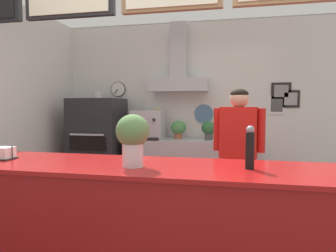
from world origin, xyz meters
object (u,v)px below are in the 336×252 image
Objects in this scene: potted_rosemary at (209,129)px; basil_vase at (133,138)px; potted_sage at (178,128)px; pepper_grinder at (250,148)px; pizza_oven at (98,149)px; shop_worker at (238,159)px; espresso_machine at (148,125)px; napkin_holder at (4,154)px; potted_oregano at (230,130)px.

basil_vase is (-0.31, -2.52, 0.13)m from potted_rosemary.
pepper_grinder is (0.94, -2.47, 0.07)m from potted_sage.
pizza_oven is 6.04× the size of potted_rosemary.
pepper_grinder is (2.16, -2.28, 0.39)m from pizza_oven.
pizza_oven reaches higher than potted_rosemary.
potted_sage is at bearing 174.33° from potted_rosemary.
potted_rosemary is at bearing 83.02° from basil_vase.
espresso_machine is (-1.32, 1.21, 0.27)m from shop_worker.
potted_sage is 2.65m from pepper_grinder.
shop_worker reaches higher than potted_rosemary.
napkin_holder is 1.10m from basil_vase.
potted_oregano is at bearing -76.74° from shop_worker.
basil_vase reaches higher than espresso_machine.
shop_worker is 10.33× the size of napkin_holder.
potted_rosemary is 0.94× the size of pepper_grinder.
pepper_grinder is at bearing 6.66° from basil_vase.
shop_worker is at bearing -84.73° from potted_oregano.
espresso_machine is at bearing -34.54° from shop_worker.
espresso_machine is at bearing -171.73° from potted_sage.
espresso_machine reaches higher than napkin_holder.
espresso_machine is at bearing 119.93° from pepper_grinder.
potted_sage reaches higher than potted_rosemary.
potted_sage is at bearing 9.15° from pizza_oven.
napkin_holder is at bearing -83.04° from pizza_oven.
potted_rosemary reaches higher than potted_oregano.
pizza_oven is at bearing 120.02° from basil_vase.
potted_sage is 0.46m from potted_rosemary.
potted_oregano is at bearing 76.24° from basil_vase.
basil_vase is at bearing -59.98° from pizza_oven.
potted_sage is (-0.87, 1.28, 0.22)m from shop_worker.
potted_rosemary is (-0.42, 1.23, 0.22)m from shop_worker.
espresso_machine is 3.25× the size of napkin_holder.
potted_sage reaches higher than potted_oregano.
espresso_machine is 1.21m from potted_oregano.
pizza_oven is 2.77m from basil_vase.
potted_oregano is at bearing 0.03° from espresso_machine.
potted_sage is 2.67m from napkin_holder.
potted_sage is at bearing 69.41° from napkin_holder.
shop_worker reaches higher than potted_sage.
napkin_holder is at bearing 176.39° from basil_vase.
basil_vase is (1.09, -0.07, 0.16)m from napkin_holder.
espresso_machine is 1.93× the size of potted_oregano.
potted_rosemary is 1.74× the size of napkin_holder.
potted_sage is (1.22, 0.20, 0.32)m from pizza_oven.
potted_oregano is at bearing 55.04° from napkin_holder.
potted_rosemary is (0.91, 0.02, -0.05)m from espresso_machine.
napkin_holder is (-0.94, -2.50, -0.03)m from potted_sage.
pepper_grinder is (0.48, -2.43, 0.07)m from potted_rosemary.
pepper_grinder is (1.39, -2.41, 0.02)m from espresso_machine.
potted_oregano is 2.97m from napkin_holder.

